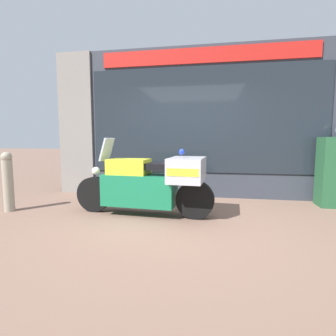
{
  "coord_description": "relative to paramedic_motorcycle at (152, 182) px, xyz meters",
  "views": [
    {
      "loc": [
        0.61,
        -3.92,
        1.26
      ],
      "look_at": [
        -0.23,
        0.74,
        0.75
      ],
      "focal_mm": 28.0,
      "sensor_mm": 36.0,
      "label": 1
    }
  ],
  "objects": [
    {
      "name": "ground_plane",
      "position": [
        0.41,
        -0.23,
        -0.57
      ],
      "size": [
        60.0,
        60.0,
        0.0
      ],
      "primitive_type": "plane",
      "color": "#7A5B4C"
    },
    {
      "name": "window_display",
      "position": [
        0.74,
        1.8,
        -0.08
      ],
      "size": [
        4.75,
        0.3,
        2.11
      ],
      "color": "slate",
      "rests_on": "ground"
    },
    {
      "name": "street_bollard",
      "position": [
        -2.54,
        -0.18,
        -0.03
      ],
      "size": [
        0.18,
        0.18,
        1.05
      ],
      "color": "gray",
      "rests_on": "ground"
    },
    {
      "name": "shop_building",
      "position": [
        0.02,
        1.76,
        1.06
      ],
      "size": [
        6.02,
        0.55,
        3.24
      ],
      "color": "#333842",
      "rests_on": "ground"
    },
    {
      "name": "paramedic_motorcycle",
      "position": [
        0.0,
        0.0,
        0.0
      ],
      "size": [
        2.39,
        0.82,
        1.29
      ],
      "rotation": [
        0.0,
        0.0,
        3.07
      ],
      "color": "black",
      "rests_on": "ground"
    }
  ]
}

